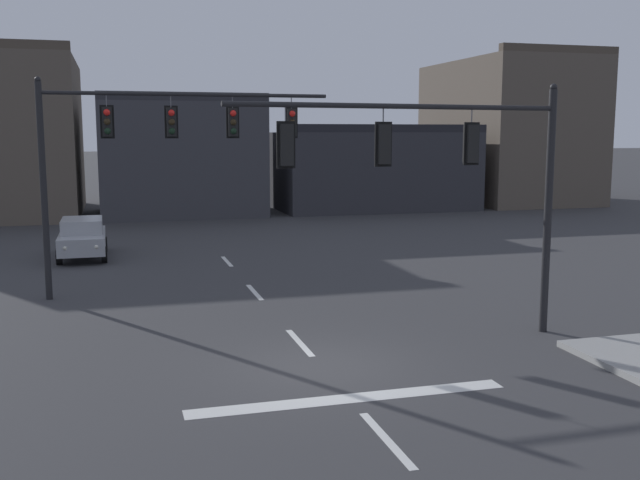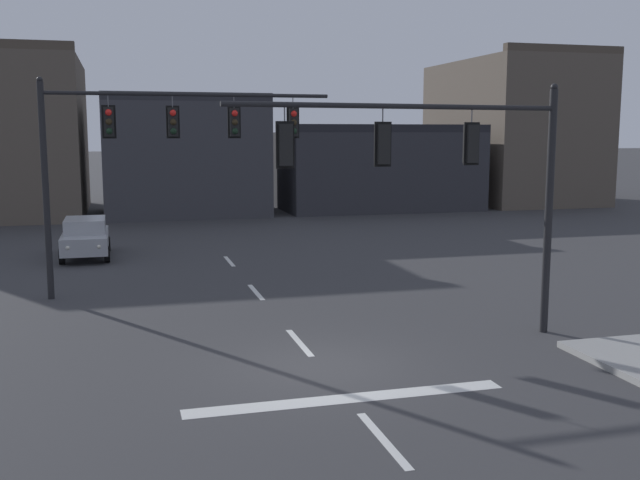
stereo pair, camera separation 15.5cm
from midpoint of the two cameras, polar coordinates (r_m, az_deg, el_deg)
ground_plane at (r=16.44m, az=0.33°, el=-9.83°), size 400.00×400.00×0.00m
stop_bar_paint at (r=14.63m, az=2.48°, el=-12.16°), size 6.40×0.50×0.01m
lane_centreline at (r=18.28m, az=-1.36°, el=-7.93°), size 0.16×26.40×0.01m
signal_mast_near_side at (r=17.86m, az=10.39°, el=5.81°), size 8.49×0.95×6.33m
signal_mast_far_side at (r=23.78m, az=-12.84°, el=7.57°), size 9.02×0.36×6.78m
car_lot_nearside at (r=31.92m, az=-17.57°, el=0.24°), size 1.94×4.47×1.61m
building_row at (r=50.34m, az=-5.16°, el=7.39°), size 47.88×13.53×10.86m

